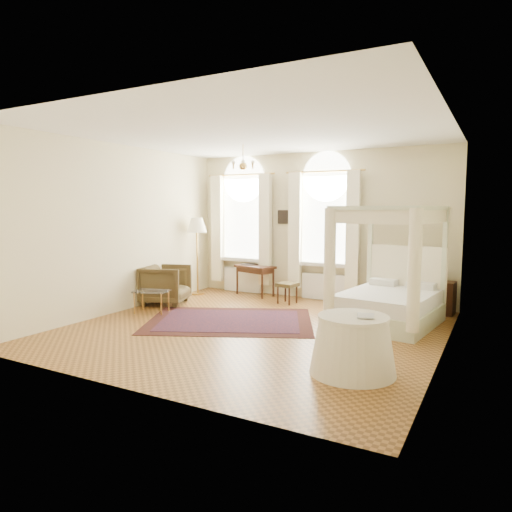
{
  "coord_description": "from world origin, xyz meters",
  "views": [
    {
      "loc": [
        3.67,
        -6.7,
        2.05
      ],
      "look_at": [
        -0.18,
        0.4,
        1.21
      ],
      "focal_mm": 32.0,
      "sensor_mm": 36.0,
      "label": 1
    }
  ],
  "objects": [
    {
      "name": "floor_lamp",
      "position": [
        -2.7,
        2.12,
        1.56
      ],
      "size": [
        0.47,
        0.47,
        1.83
      ],
      "color": "#BF913F",
      "rests_on": "ground"
    },
    {
      "name": "book",
      "position": [
        2.15,
        -1.31,
        0.74
      ],
      "size": [
        0.26,
        0.31,
        0.03
      ],
      "primitive_type": "imported",
      "rotation": [
        0.0,
        0.0,
        0.26
      ],
      "color": "black",
      "rests_on": "side_table"
    },
    {
      "name": "armchair",
      "position": [
        -2.65,
        0.89,
        0.42
      ],
      "size": [
        1.16,
        1.14,
        0.84
      ],
      "primitive_type": "imported",
      "rotation": [
        0.0,
        0.0,
        1.9
      ],
      "color": "#43361C",
      "rests_on": "ground"
    },
    {
      "name": "stool",
      "position": [
        -0.36,
        2.16,
        0.38
      ],
      "size": [
        0.45,
        0.45,
        0.45
      ],
      "color": "#4D4021",
      "rests_on": "ground"
    },
    {
      "name": "room_walls",
      "position": [
        0.0,
        0.0,
        1.98
      ],
      "size": [
        6.0,
        6.0,
        6.0
      ],
      "color": "beige",
      "rests_on": "ground"
    },
    {
      "name": "chandelier",
      "position": [
        -0.9,
        1.2,
        2.91
      ],
      "size": [
        0.51,
        0.45,
        0.5
      ],
      "color": "#BF913F",
      "rests_on": "room_walls"
    },
    {
      "name": "writing_desk",
      "position": [
        -1.42,
        2.66,
        0.61
      ],
      "size": [
        1.05,
        0.74,
        0.71
      ],
      "color": "#391A0F",
      "rests_on": "ground"
    },
    {
      "name": "window_left",
      "position": [
        -1.9,
        2.87,
        1.49
      ],
      "size": [
        1.62,
        0.27,
        3.29
      ],
      "color": "white",
      "rests_on": "room_walls"
    },
    {
      "name": "side_table",
      "position": [
        2.1,
        -1.27,
        0.36
      ],
      "size": [
        1.07,
        1.07,
        0.73
      ],
      "color": "white",
      "rests_on": "ground"
    },
    {
      "name": "ground",
      "position": [
        0.0,
        0.0,
        0.0
      ],
      "size": [
        6.0,
        6.0,
        0.0
      ],
      "primitive_type": "plane",
      "color": "#93602A",
      "rests_on": "ground"
    },
    {
      "name": "canopy_bed",
      "position": [
        1.95,
        1.37,
        0.48
      ],
      "size": [
        1.81,
        2.12,
        2.09
      ],
      "color": "beige",
      "rests_on": "ground"
    },
    {
      "name": "coffee_table",
      "position": [
        -2.35,
        0.09,
        0.4
      ],
      "size": [
        0.75,
        0.62,
        0.44
      ],
      "color": "white",
      "rests_on": "ground"
    },
    {
      "name": "laptop",
      "position": [
        -1.62,
        2.67,
        0.72
      ],
      "size": [
        0.39,
        0.29,
        0.03
      ],
      "primitive_type": "imported",
      "rotation": [
        0.0,
        0.0,
        3.31
      ],
      "color": "black",
      "rests_on": "writing_desk"
    },
    {
      "name": "nightstand_lamp",
      "position": [
        2.6,
        2.67,
        0.89
      ],
      "size": [
        0.25,
        0.25,
        0.37
      ],
      "color": "#BF913F",
      "rests_on": "nightstand"
    },
    {
      "name": "nightstand",
      "position": [
        2.7,
        2.7,
        0.32
      ],
      "size": [
        0.48,
        0.45,
        0.64
      ],
      "primitive_type": "cube",
      "rotation": [
        0.0,
        0.0,
        -0.09
      ],
      "color": "#391A0F",
      "rests_on": "ground"
    },
    {
      "name": "oriental_rug",
      "position": [
        -0.64,
        0.25,
        0.01
      ],
      "size": [
        3.58,
        3.18,
        0.01
      ],
      "color": "#39130D",
      "rests_on": "ground"
    },
    {
      "name": "wall_pictures",
      "position": [
        0.09,
        2.97,
        1.89
      ],
      "size": [
        2.54,
        0.03,
        0.39
      ],
      "color": "black",
      "rests_on": "room_walls"
    },
    {
      "name": "window_right",
      "position": [
        0.2,
        2.87,
        1.49
      ],
      "size": [
        1.62,
        0.27,
        3.29
      ],
      "color": "white",
      "rests_on": "room_walls"
    }
  ]
}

